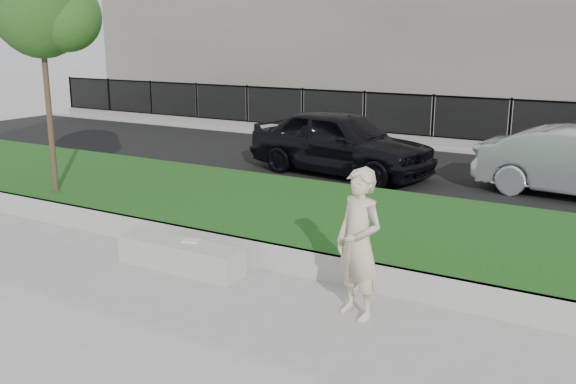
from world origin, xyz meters
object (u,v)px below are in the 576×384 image
Objects in this scene: stone_bench at (181,256)px; man at (359,244)px; book at (191,241)px; car_dark at (341,142)px.

man reaches higher than stone_bench.
car_dark reaches higher than book.
stone_bench is at bearing -165.18° from car_dark.
book is at bearing -163.94° from man.
book is (-2.75, 0.26, -0.49)m from man.
stone_bench is 6.93m from car_dark.
stone_bench is 8.16× the size of book.
stone_bench is 2.96m from man.
stone_bench is 0.43× the size of car_dark.
car_dark is at bearing 96.68° from stone_bench.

